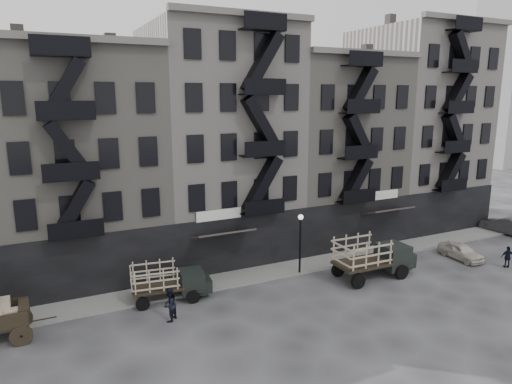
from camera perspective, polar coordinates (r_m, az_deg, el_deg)
name	(u,v)px	position (r m, az deg, el deg)	size (l,w,h in m)	color
ground	(280,297)	(28.78, 2.96, -12.99)	(140.00, 140.00, 0.00)	#38383A
sidewalk	(253,275)	(31.80, -0.34, -10.31)	(55.00, 2.50, 0.15)	slate
building_midwest	(81,165)	(33.05, -21.02, 3.13)	(10.00, 11.35, 16.20)	gray
building_center	(219,144)	(35.17, -4.65, 6.04)	(10.00, 11.35, 18.20)	#AFA8A1
building_mideast	(327,150)	(39.98, 8.90, 5.22)	(10.00, 11.35, 16.20)	gray
building_east	(415,129)	(46.25, 19.30, 7.48)	(10.00, 11.35, 19.20)	#AFA8A1
lamp_post	(300,236)	(31.27, 5.56, -5.47)	(0.36, 0.36, 4.28)	black
stake_truck_west	(169,279)	(28.34, -10.87, -10.65)	(4.87, 2.45, 2.35)	black
stake_truck_east	(373,254)	(31.99, 14.45, -7.53)	(5.84, 2.51, 2.91)	black
car_east	(461,251)	(37.98, 24.24, -6.76)	(1.45, 3.60, 1.23)	beige
car_far	(507,226)	(46.50, 28.91, -3.70)	(1.57, 4.50, 1.48)	#2A2A2C
pedestrian_mid	(169,305)	(26.07, -10.78, -13.66)	(0.93, 0.73, 1.92)	black
policeman	(508,257)	(37.59, 28.95, -7.12)	(0.93, 0.39, 1.59)	black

